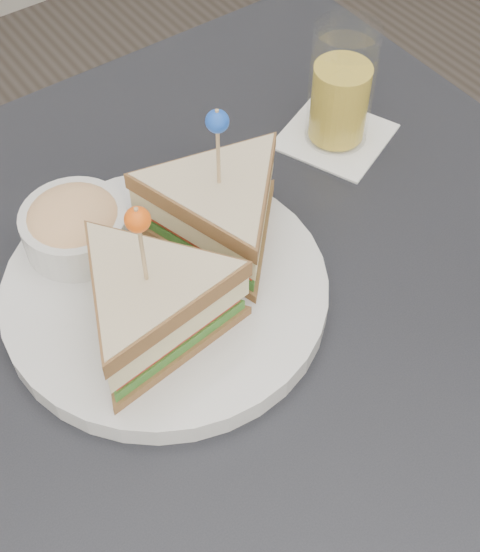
# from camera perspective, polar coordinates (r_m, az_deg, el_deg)

# --- Properties ---
(table) EXTENTS (0.80, 0.80, 0.75)m
(table) POSITION_cam_1_polar(r_m,az_deg,el_deg) (0.74, -0.18, -6.91)
(table) COLOR black
(table) RESTS_ON ground
(plate_meal) EXTENTS (0.38, 0.38, 0.17)m
(plate_meal) POSITION_cam_1_polar(r_m,az_deg,el_deg) (0.67, -5.17, 1.13)
(plate_meal) COLOR silver
(plate_meal) RESTS_ON table
(drink_set) EXTENTS (0.14, 0.14, 0.13)m
(drink_set) POSITION_cam_1_polar(r_m,az_deg,el_deg) (0.81, 7.48, 13.37)
(drink_set) COLOR white
(drink_set) RESTS_ON table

